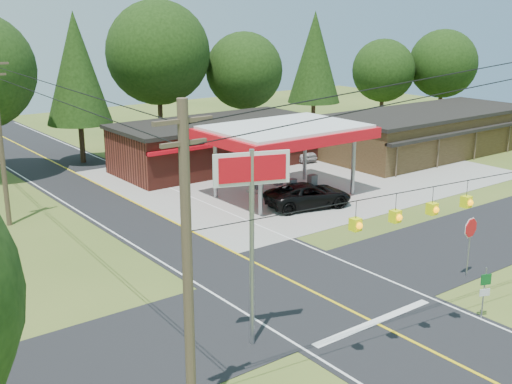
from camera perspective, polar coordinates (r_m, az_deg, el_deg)
ground at (r=29.26m, az=5.22°, el=-8.92°), size 120.00×120.00×0.00m
main_highway at (r=29.26m, az=5.22°, el=-8.90°), size 8.00×120.00×0.02m
cross_road at (r=29.25m, az=5.22°, el=-8.89°), size 70.00×7.00×0.02m
lane_center_yellow at (r=29.25m, az=5.22°, el=-8.87°), size 0.15×110.00×0.00m
gas_canopy at (r=43.05m, az=2.62°, el=5.14°), size 10.60×7.40×4.88m
convenience_store at (r=51.97m, az=-3.61°, el=4.32°), size 16.40×7.55×3.80m
strip_building at (r=59.06m, az=15.09°, el=5.19°), size 20.40×8.75×3.80m
utility_pole_near_left at (r=18.25m, az=-6.11°, el=-6.81°), size 1.80×0.30×10.00m
utility_pole_far_left at (r=39.48m, az=-21.79°, el=4.44°), size 1.80×0.30×10.00m
overhead_beacons at (r=22.58m, az=13.97°, el=-0.04°), size 17.04×2.04×1.03m
treeline_backdrop at (r=47.69m, az=-13.79°, el=9.65°), size 70.27×51.59×13.30m
suv_car at (r=41.32m, az=4.68°, el=-0.31°), size 6.86×6.86×1.57m
sedan_car at (r=54.81m, az=3.68°, el=3.64°), size 4.83×4.83×1.44m
big_stop_sign at (r=22.80m, az=-0.36°, el=-0.76°), size 2.67×1.02×7.56m
octagonal_stop_sign at (r=31.62m, az=18.53°, el=-3.41°), size 1.01×0.12×2.96m
route_sign_post at (r=27.89m, az=19.67°, el=-8.07°), size 0.44×0.20×2.26m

